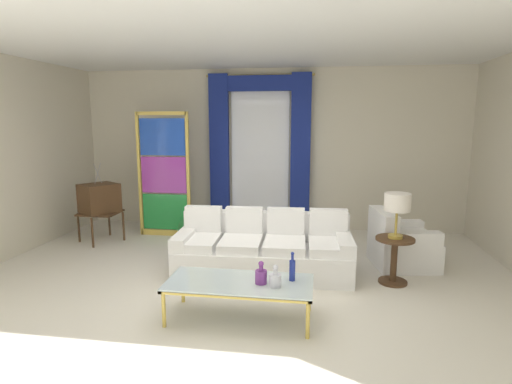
{
  "coord_description": "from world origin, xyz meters",
  "views": [
    {
      "loc": [
        0.94,
        -4.74,
        2.05
      ],
      "look_at": [
        0.07,
        0.9,
        1.05
      ],
      "focal_mm": 28.73,
      "sensor_mm": 36.0,
      "label": 1
    }
  ],
  "objects_px": {
    "coffee_table": "(239,284)",
    "vintage_tv": "(99,200)",
    "stained_glass_divider": "(164,177)",
    "bottle_blue_decanter": "(275,279)",
    "bottle_crystal_tall": "(261,276)",
    "couch_white_long": "(264,250)",
    "armchair_white": "(399,246)",
    "round_side_table": "(394,256)",
    "table_lamp_brass": "(397,204)",
    "peacock_figurine": "(188,229)",
    "bottle_amber_squat": "(292,269)"
  },
  "relations": [
    {
      "from": "peacock_figurine",
      "to": "armchair_white",
      "type": "bearing_deg",
      "value": -10.96
    },
    {
      "from": "round_side_table",
      "to": "vintage_tv",
      "type": "bearing_deg",
      "value": 166.12
    },
    {
      "from": "bottle_blue_decanter",
      "to": "vintage_tv",
      "type": "height_order",
      "value": "vintage_tv"
    },
    {
      "from": "coffee_table",
      "to": "armchair_white",
      "type": "distance_m",
      "value": 2.74
    },
    {
      "from": "bottle_crystal_tall",
      "to": "peacock_figurine",
      "type": "height_order",
      "value": "bottle_crystal_tall"
    },
    {
      "from": "coffee_table",
      "to": "vintage_tv",
      "type": "distance_m",
      "value": 3.75
    },
    {
      "from": "peacock_figurine",
      "to": "round_side_table",
      "type": "bearing_deg",
      "value": -22.89
    },
    {
      "from": "vintage_tv",
      "to": "table_lamp_brass",
      "type": "distance_m",
      "value": 4.78
    },
    {
      "from": "armchair_white",
      "to": "round_side_table",
      "type": "distance_m",
      "value": 0.71
    },
    {
      "from": "peacock_figurine",
      "to": "bottle_blue_decanter",
      "type": "bearing_deg",
      "value": -56.06
    },
    {
      "from": "stained_glass_divider",
      "to": "peacock_figurine",
      "type": "xyz_separation_m",
      "value": [
        0.52,
        -0.33,
        -0.84
      ]
    },
    {
      "from": "coffee_table",
      "to": "vintage_tv",
      "type": "height_order",
      "value": "vintage_tv"
    },
    {
      "from": "bottle_blue_decanter",
      "to": "armchair_white",
      "type": "relative_size",
      "value": 0.24
    },
    {
      "from": "armchair_white",
      "to": "round_side_table",
      "type": "relative_size",
      "value": 1.58
    },
    {
      "from": "vintage_tv",
      "to": "stained_glass_divider",
      "type": "bearing_deg",
      "value": 28.33
    },
    {
      "from": "bottle_amber_squat",
      "to": "round_side_table",
      "type": "height_order",
      "value": "bottle_amber_squat"
    },
    {
      "from": "stained_glass_divider",
      "to": "vintage_tv",
      "type": "bearing_deg",
      "value": -151.67
    },
    {
      "from": "armchair_white",
      "to": "stained_glass_divider",
      "type": "height_order",
      "value": "stained_glass_divider"
    },
    {
      "from": "bottle_blue_decanter",
      "to": "couch_white_long",
      "type": "bearing_deg",
      "value": 102.14
    },
    {
      "from": "coffee_table",
      "to": "round_side_table",
      "type": "height_order",
      "value": "round_side_table"
    },
    {
      "from": "vintage_tv",
      "to": "stained_glass_divider",
      "type": "distance_m",
      "value": 1.14
    },
    {
      "from": "bottle_amber_squat",
      "to": "stained_glass_divider",
      "type": "relative_size",
      "value": 0.14
    },
    {
      "from": "round_side_table",
      "to": "armchair_white",
      "type": "bearing_deg",
      "value": 74.26
    },
    {
      "from": "bottle_crystal_tall",
      "to": "vintage_tv",
      "type": "bearing_deg",
      "value": 142.33
    },
    {
      "from": "coffee_table",
      "to": "armchair_white",
      "type": "xyz_separation_m",
      "value": [
        1.95,
        1.92,
        -0.09
      ]
    },
    {
      "from": "armchair_white",
      "to": "table_lamp_brass",
      "type": "height_order",
      "value": "table_lamp_brass"
    },
    {
      "from": "bottle_blue_decanter",
      "to": "table_lamp_brass",
      "type": "xyz_separation_m",
      "value": [
        1.37,
        1.32,
        0.54
      ]
    },
    {
      "from": "round_side_table",
      "to": "table_lamp_brass",
      "type": "xyz_separation_m",
      "value": [
        0.0,
        -0.0,
        0.67
      ]
    },
    {
      "from": "bottle_blue_decanter",
      "to": "vintage_tv",
      "type": "relative_size",
      "value": 0.17
    },
    {
      "from": "armchair_white",
      "to": "stained_glass_divider",
      "type": "bearing_deg",
      "value": 165.83
    },
    {
      "from": "armchair_white",
      "to": "peacock_figurine",
      "type": "xyz_separation_m",
      "value": [
        -3.35,
        0.65,
        -0.07
      ]
    },
    {
      "from": "coffee_table",
      "to": "bottle_blue_decanter",
      "type": "bearing_deg",
      "value": -11.9
    },
    {
      "from": "couch_white_long",
      "to": "stained_glass_divider",
      "type": "xyz_separation_m",
      "value": [
        -1.99,
        1.52,
        0.75
      ]
    },
    {
      "from": "coffee_table",
      "to": "stained_glass_divider",
      "type": "distance_m",
      "value": 3.54
    },
    {
      "from": "round_side_table",
      "to": "table_lamp_brass",
      "type": "height_order",
      "value": "table_lamp_brass"
    },
    {
      "from": "table_lamp_brass",
      "to": "vintage_tv",
      "type": "bearing_deg",
      "value": 166.12
    },
    {
      "from": "vintage_tv",
      "to": "armchair_white",
      "type": "xyz_separation_m",
      "value": [
        4.82,
        -0.46,
        -0.44
      ]
    },
    {
      "from": "bottle_blue_decanter",
      "to": "stained_glass_divider",
      "type": "relative_size",
      "value": 0.1
    },
    {
      "from": "couch_white_long",
      "to": "coffee_table",
      "type": "height_order",
      "value": "couch_white_long"
    },
    {
      "from": "couch_white_long",
      "to": "armchair_white",
      "type": "xyz_separation_m",
      "value": [
        1.88,
        0.54,
        -0.02
      ]
    },
    {
      "from": "vintage_tv",
      "to": "table_lamp_brass",
      "type": "xyz_separation_m",
      "value": [
        4.63,
        -1.14,
        0.3
      ]
    },
    {
      "from": "bottle_amber_squat",
      "to": "vintage_tv",
      "type": "height_order",
      "value": "vintage_tv"
    },
    {
      "from": "coffee_table",
      "to": "bottle_crystal_tall",
      "type": "distance_m",
      "value": 0.26
    },
    {
      "from": "bottle_crystal_tall",
      "to": "stained_glass_divider",
      "type": "distance_m",
      "value": 3.67
    },
    {
      "from": "bottle_crystal_tall",
      "to": "stained_glass_divider",
      "type": "height_order",
      "value": "stained_glass_divider"
    },
    {
      "from": "stained_glass_divider",
      "to": "bottle_amber_squat",
      "type": "bearing_deg",
      "value": -48.58
    },
    {
      "from": "armchair_white",
      "to": "stained_glass_divider",
      "type": "distance_m",
      "value": 4.06
    },
    {
      "from": "bottle_blue_decanter",
      "to": "bottle_crystal_tall",
      "type": "bearing_deg",
      "value": 157.71
    },
    {
      "from": "bottle_crystal_tall",
      "to": "stained_glass_divider",
      "type": "bearing_deg",
      "value": 126.42
    },
    {
      "from": "couch_white_long",
      "to": "bottle_blue_decanter",
      "type": "relative_size",
      "value": 10.37
    }
  ]
}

